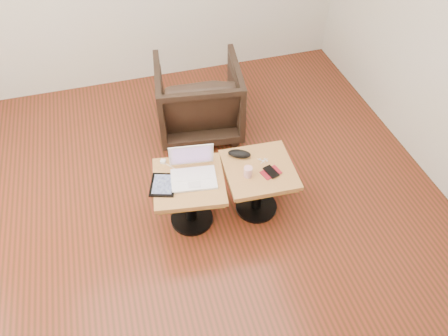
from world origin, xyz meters
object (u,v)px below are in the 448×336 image
object	(u,v)px
laptop	(193,171)
striped_cup	(248,172)
side_table_right	(259,179)
armchair	(199,99)
side_table_left	(190,191)

from	to	relation	value
laptop	striped_cup	world-z (taller)	laptop
side_table_right	armchair	distance (m)	1.14
side_table_left	striped_cup	bearing A→B (deg)	-1.84
side_table_right	armchair	size ratio (longest dim) A/B	0.70
laptop	armchair	size ratio (longest dim) A/B	0.47
side_table_left	armchair	distance (m)	1.14
side_table_left	side_table_right	world-z (taller)	same
laptop	side_table_left	bearing A→B (deg)	-132.05
side_table_left	laptop	xyz separation A→B (m)	(0.04, 0.04, 0.17)
side_table_left	laptop	distance (m)	0.17
side_table_left	side_table_right	size ratio (longest dim) A/B	1.08
striped_cup	side_table_right	bearing A→B (deg)	25.15
side_table_left	striped_cup	distance (m)	0.47
striped_cup	armchair	size ratio (longest dim) A/B	0.11
side_table_right	striped_cup	world-z (taller)	striped_cup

